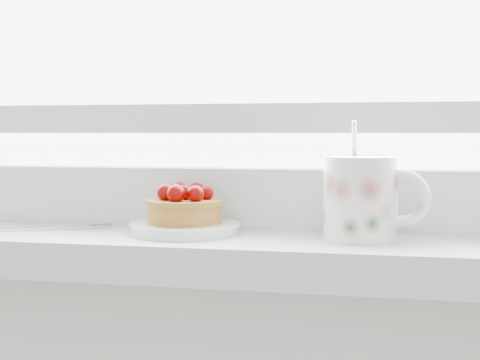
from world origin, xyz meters
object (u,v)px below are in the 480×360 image
(saucer, at_px, (185,228))
(floral_mug, at_px, (363,197))
(fork, at_px, (39,228))
(raspberry_tart, at_px, (184,206))

(saucer, height_order, floral_mug, floral_mug)
(saucer, height_order, fork, saucer)
(saucer, height_order, raspberry_tart, raspberry_tart)
(raspberry_tart, xyz_separation_m, floral_mug, (0.20, -0.00, 0.01))
(raspberry_tart, xyz_separation_m, fork, (-0.17, -0.01, -0.03))
(raspberry_tart, distance_m, fork, 0.18)
(raspberry_tart, relative_size, floral_mug, 0.68)
(raspberry_tart, height_order, floral_mug, floral_mug)
(raspberry_tart, bearing_deg, saucer, -4.94)
(raspberry_tart, bearing_deg, floral_mug, -0.98)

